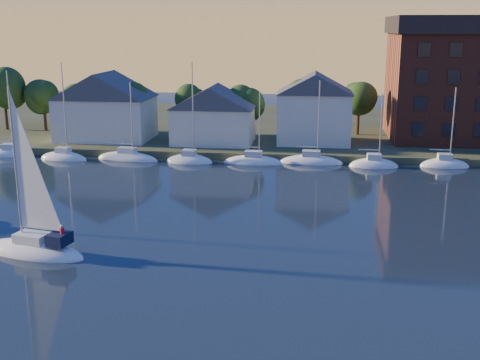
% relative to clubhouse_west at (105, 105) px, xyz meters
% --- Properties ---
extents(shoreline_land, '(160.00, 50.00, 2.00)m').
position_rel_clubhouse_west_xyz_m(shoreline_land, '(22.00, 17.00, -5.93)').
color(shoreline_land, '#303A21').
rests_on(shoreline_land, ground).
extents(wooden_dock, '(120.00, 3.00, 1.00)m').
position_rel_clubhouse_west_xyz_m(wooden_dock, '(22.00, -6.00, -5.93)').
color(wooden_dock, brown).
rests_on(wooden_dock, ground).
extents(clubhouse_west, '(13.65, 9.45, 9.64)m').
position_rel_clubhouse_west_xyz_m(clubhouse_west, '(0.00, 0.00, 0.00)').
color(clubhouse_west, silver).
rests_on(clubhouse_west, shoreline_land).
extents(clubhouse_centre, '(11.55, 8.40, 8.08)m').
position_rel_clubhouse_west_xyz_m(clubhouse_centre, '(16.00, -1.00, -0.80)').
color(clubhouse_centre, silver).
rests_on(clubhouse_centre, shoreline_land).
extents(clubhouse_east, '(10.50, 8.40, 9.80)m').
position_rel_clubhouse_west_xyz_m(clubhouse_east, '(30.00, 1.00, 0.07)').
color(clubhouse_east, silver).
rests_on(clubhouse_east, shoreline_land).
extents(tree_line, '(93.40, 5.40, 8.90)m').
position_rel_clubhouse_west_xyz_m(tree_line, '(24.00, 5.00, 1.24)').
color(tree_line, '#3B291B').
rests_on(tree_line, shoreline_land).
extents(moored_fleet, '(95.50, 2.40, 12.05)m').
position_rel_clubhouse_west_xyz_m(moored_fleet, '(26.00, -9.00, -5.83)').
color(moored_fleet, white).
rests_on(moored_fleet, ground).
extents(hero_sailboat, '(9.30, 4.63, 13.91)m').
position_rel_clubhouse_west_xyz_m(hero_sailboat, '(8.98, -42.46, -5.35)').
color(hero_sailboat, white).
rests_on(hero_sailboat, ground).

